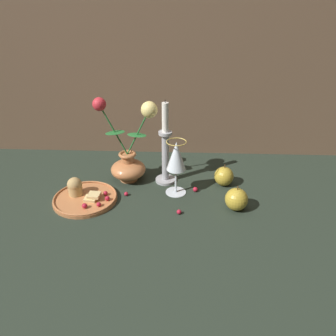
{
  "coord_description": "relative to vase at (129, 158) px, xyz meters",
  "views": [
    {
      "loc": [
        0.08,
        -0.97,
        0.61
      ],
      "look_at": [
        0.04,
        -0.02,
        0.1
      ],
      "focal_mm": 35.0,
      "sensor_mm": 36.0,
      "label": 1
    }
  ],
  "objects": [
    {
      "name": "wine_glass",
      "position": [
        0.17,
        -0.08,
        0.04
      ],
      "size": [
        0.07,
        0.07,
        0.19
      ],
      "color": "silver",
      "rests_on": "ground_plane"
    },
    {
      "name": "plate_with_pastries",
      "position": [
        -0.13,
        -0.14,
        -0.08
      ],
      "size": [
        0.21,
        0.21,
        0.07
      ],
      "color": "#B77042",
      "rests_on": "ground_plane"
    },
    {
      "name": "apple_near_glass",
      "position": [
        0.37,
        -0.17,
        -0.05
      ],
      "size": [
        0.07,
        0.07,
        0.08
      ],
      "color": "#B2932D",
      "rests_on": "ground_plane"
    },
    {
      "name": "berry_by_glass_stem",
      "position": [
        0.0,
        -0.11,
        -0.08
      ],
      "size": [
        0.01,
        0.01,
        0.01
      ],
      "primitive_type": "sphere",
      "color": "#AD192D",
      "rests_on": "ground_plane"
    },
    {
      "name": "candlestick",
      "position": [
        0.13,
        -0.01,
        0.03
      ],
      "size": [
        0.07,
        0.07,
        0.31
      ],
      "color": "#A3A3A8",
      "rests_on": "ground_plane"
    },
    {
      "name": "ground_plane",
      "position": [
        0.11,
        -0.07,
        -0.09
      ],
      "size": [
        2.4,
        2.4,
        0.0
      ],
      "primitive_type": "plane",
      "color": "#232D23",
      "rests_on": "ground"
    },
    {
      "name": "berry_near_plate",
      "position": [
        0.24,
        -0.07,
        -0.08
      ],
      "size": [
        0.02,
        0.02,
        0.02
      ],
      "primitive_type": "sphere",
      "color": "#AD192D",
      "rests_on": "ground_plane"
    },
    {
      "name": "berry_front_center",
      "position": [
        0.19,
        -0.21,
        -0.08
      ],
      "size": [
        0.01,
        0.01,
        0.01
      ],
      "primitive_type": "sphere",
      "color": "#AD192D",
      "rests_on": "ground_plane"
    },
    {
      "name": "apple_beside_vase",
      "position": [
        0.34,
        -0.02,
        -0.06
      ],
      "size": [
        0.07,
        0.07,
        0.08
      ],
      "color": "#B2932D",
      "rests_on": "ground_plane"
    },
    {
      "name": "vase",
      "position": [
        0.0,
        0.0,
        0.0
      ],
      "size": [
        0.22,
        0.13,
        0.31
      ],
      "color": "#B77042",
      "rests_on": "ground_plane"
    }
  ]
}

